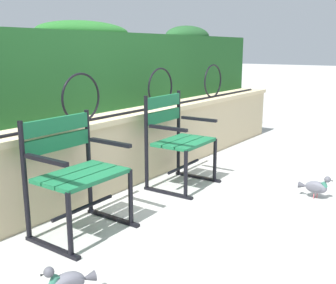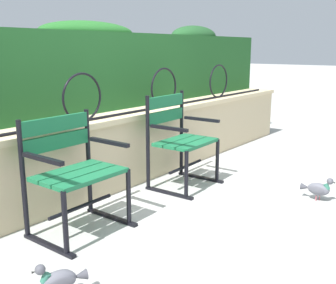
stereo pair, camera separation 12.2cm
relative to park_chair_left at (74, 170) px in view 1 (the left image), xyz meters
name	(u,v)px [view 1 (the left image)]	position (x,y,z in m)	size (l,w,h in m)	color
ground_plane	(179,207)	(0.82, -0.35, -0.46)	(60.00, 60.00, 0.00)	#ADADA8
stone_wall	(107,152)	(0.82, 0.48, -0.11)	(6.52, 0.41, 0.70)	#C6B289
iron_arch_fence	(87,101)	(0.52, 0.41, 0.41)	(6.00, 0.02, 0.42)	black
hedge_row	(76,68)	(0.85, 0.89, 0.66)	(6.39, 0.46, 0.91)	#1E5123
park_chair_left	(74,170)	(0.00, 0.00, 0.00)	(0.64, 0.53, 0.85)	#19663D
park_chair_right	(177,138)	(1.29, 0.00, 0.01)	(0.63, 0.55, 0.89)	#19663D
pigeon_near_chairs	(316,187)	(1.70, -1.22, -0.35)	(0.11, 0.29, 0.22)	#5B5B66
pigeon_far_side	(68,281)	(-0.61, -0.61, -0.35)	(0.28, 0.17, 0.22)	#5B5B66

